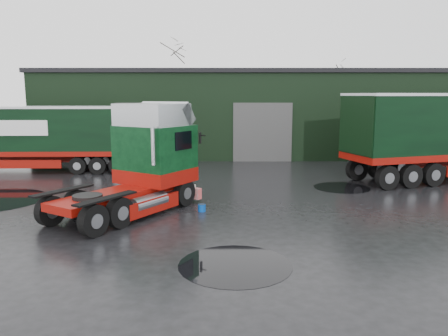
# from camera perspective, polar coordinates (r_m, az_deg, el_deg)

# --- Properties ---
(ground) EXTENTS (100.00, 100.00, 0.00)m
(ground) POSITION_cam_1_polar(r_m,az_deg,el_deg) (16.41, 2.30, -6.48)
(ground) COLOR black
(warehouse) EXTENTS (32.40, 12.40, 6.30)m
(warehouse) POSITION_cam_1_polar(r_m,az_deg,el_deg) (35.88, 4.21, 7.32)
(warehouse) COLOR black
(warehouse) RESTS_ON ground
(hero_tractor) EXTENTS (6.12, 7.30, 4.23)m
(hero_tractor) POSITION_cam_1_polar(r_m,az_deg,el_deg) (16.75, -13.28, 1.02)
(hero_tractor) COLOR black
(hero_tractor) RESTS_ON ground
(trailer_left) EXTENTS (12.60, 2.83, 3.90)m
(trailer_left) POSITION_cam_1_polar(r_m,az_deg,el_deg) (28.30, -24.01, 3.49)
(trailer_left) COLOR silver
(trailer_left) RESTS_ON ground
(wash_bucket) EXTENTS (0.36, 0.36, 0.28)m
(wash_bucket) POSITION_cam_1_polar(r_m,az_deg,el_deg) (17.24, -2.92, -5.21)
(wash_bucket) COLOR #073DA2
(wash_bucket) RESTS_ON ground
(tree_back_a) EXTENTS (4.40, 4.40, 9.50)m
(tree_back_a) POSITION_cam_1_polar(r_m,az_deg,el_deg) (46.07, -6.84, 9.75)
(tree_back_a) COLOR black
(tree_back_a) RESTS_ON ground
(tree_back_b) EXTENTS (4.40, 4.40, 7.50)m
(tree_back_b) POSITION_cam_1_polar(r_m,az_deg,el_deg) (46.99, 13.17, 8.34)
(tree_back_b) COLOR black
(tree_back_b) RESTS_ON ground
(puddle_0) EXTENTS (3.09, 3.09, 0.01)m
(puddle_0) POSITION_cam_1_polar(r_m,az_deg,el_deg) (12.03, 1.47, -12.54)
(puddle_0) COLOR black
(puddle_0) RESTS_ON ground
(puddle_1) EXTENTS (2.75, 2.75, 0.01)m
(puddle_1) POSITION_cam_1_polar(r_m,az_deg,el_deg) (22.32, 15.13, -2.49)
(puddle_1) COLOR black
(puddle_1) RESTS_ON ground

